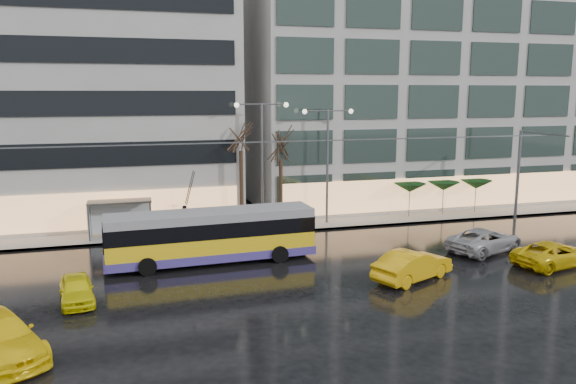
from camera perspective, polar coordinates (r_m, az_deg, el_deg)
name	(u,v)px	position (r m, az deg, el deg)	size (l,w,h in m)	color
ground	(272,276)	(30.95, -1.67, -8.55)	(140.00, 140.00, 0.00)	black
sidewalk	(254,218)	(44.51, -3.52, -2.65)	(80.00, 10.00, 0.15)	gray
kerb	(268,233)	(39.82, -2.02, -4.18)	(80.00, 0.10, 0.15)	slate
building_left	(5,75)	(48.32, -26.79, 10.54)	(34.00, 14.00, 22.00)	#9F9C98
building_right	(422,62)	(54.20, 13.45, 12.76)	(32.00, 14.00, 25.00)	#9F9C98
trolleybus	(211,238)	(33.21, -7.78, -4.60)	(12.20, 4.88, 5.61)	yellow
catenary	(257,177)	(37.70, -3.14, 1.49)	(42.24, 5.12, 7.00)	#595B60
bus_shelter	(114,210)	(39.97, -17.24, -1.80)	(4.20, 1.60, 2.51)	#595B60
street_lamp_near	(262,147)	(40.48, -2.66, 4.56)	(3.96, 0.36, 9.03)	#595B60
street_lamp_far	(328,149)	(41.90, 4.04, 4.36)	(3.96, 0.36, 8.53)	#595B60
tree_a	(241,132)	(40.27, -4.83, 6.08)	(3.20, 3.20, 8.40)	black
tree_b	(281,141)	(41.19, -0.75, 5.24)	(3.20, 3.20, 7.70)	black
parasol_a	(410,188)	(45.33, 12.27, 0.42)	(2.50, 2.50, 2.65)	#595B60
parasol_b	(444,186)	(46.80, 15.52, 0.58)	(2.50, 2.50, 2.65)	#595B60
parasol_c	(476,184)	(48.41, 18.57, 0.73)	(2.50, 2.50, 2.65)	#595B60
taxi_a	(77,289)	(28.93, -20.68, -9.23)	(1.52, 3.77, 1.28)	yellow
taxi_b	(413,265)	(30.87, 12.55, -7.27)	(1.71, 4.90, 1.61)	#F2AF0C
taxi_c	(554,254)	(35.93, 25.40, -5.71)	(2.36, 5.13, 1.42)	yellow
sedan_silver	(485,240)	(37.42, 19.36, -4.62)	(2.50, 5.41, 1.50)	#AEAEB3
pedestrian_a	(174,215)	(39.30, -11.50, -2.32)	(0.99, 1.01, 2.19)	black
pedestrian_b	(184,218)	(40.81, -10.51, -2.58)	(1.01, 0.87, 1.80)	black
pedestrian_c	(101,218)	(41.26, -18.45, -2.50)	(1.18, 0.96, 2.11)	black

